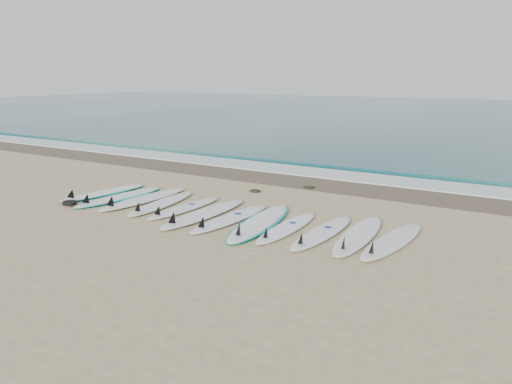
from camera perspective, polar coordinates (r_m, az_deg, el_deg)
The scene contains 20 objects.
ground at distance 10.91m, azimuth -3.94°, elevation -2.73°, with size 120.00×120.00×0.00m, color tan.
ocean at distance 41.59m, azimuth 23.25°, elevation 8.07°, with size 120.00×55.00×0.03m, color #1E5A5A.
wet_sand_band at distance 14.34m, azimuth 5.58°, elevation 1.14°, with size 120.00×1.80×0.01m, color brown.
foam_band at distance 15.59m, azimuth 7.85°, elevation 2.10°, with size 120.00×1.40×0.04m, color silver.
wave_crest at distance 16.94m, azimuth 9.91°, elevation 3.03°, with size 120.00×1.00×0.10m, color #1E5A5A.
surfboard_0 at distance 13.39m, azimuth -17.11°, elevation -0.08°, with size 0.91×2.58×0.32m.
surfboard_1 at distance 12.79m, azimuth -15.45°, elevation -0.56°, with size 0.82×2.67×0.33m.
surfboard_2 at distance 12.41m, azimuth -12.87°, elevation -0.78°, with size 0.69×2.83×0.36m.
surfboard_3 at distance 11.91m, azimuth -10.86°, elevation -1.30°, with size 0.87×2.57×0.32m.
surfboard_4 at distance 11.44m, azimuth -8.33°, elevation -1.82°, with size 0.56×2.37×0.30m.
surfboard_5 at distance 10.88m, azimuth -6.11°, elevation -2.48°, with size 0.61×2.86×0.37m.
surfboard_6 at distance 10.49m, azimuth -3.11°, elevation -3.05°, with size 0.64×2.61×0.33m.
surfboard_7 at distance 10.19m, azimuth 0.34°, elevation -3.53°, with size 1.18×3.01×0.37m.
surfboard_8 at distance 9.88m, azimuth 3.41°, elevation -4.11°, with size 0.56×2.41×0.31m.
surfboard_9 at distance 9.63m, azimuth 7.45°, elevation -4.65°, with size 0.54×2.51×0.32m.
surfboard_10 at distance 9.58m, azimuth 11.55°, elevation -4.88°, with size 0.80×2.76×0.35m.
surfboard_11 at distance 9.40m, azimuth 15.22°, elevation -5.45°, with size 0.76×2.63×0.33m.
seaweed_near at distance 13.09m, azimuth -0.12°, elevation 0.15°, with size 0.32×0.25×0.06m, color black.
seaweed_far at distance 13.59m, azimuth 6.06°, elevation 0.57°, with size 0.33×0.26×0.06m, color black.
leash_coil at distance 12.56m, azimuth -20.48°, elevation -1.18°, with size 0.46×0.36×0.11m.
Camera 1 is at (6.11, -8.53, 3.00)m, focal length 35.00 mm.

